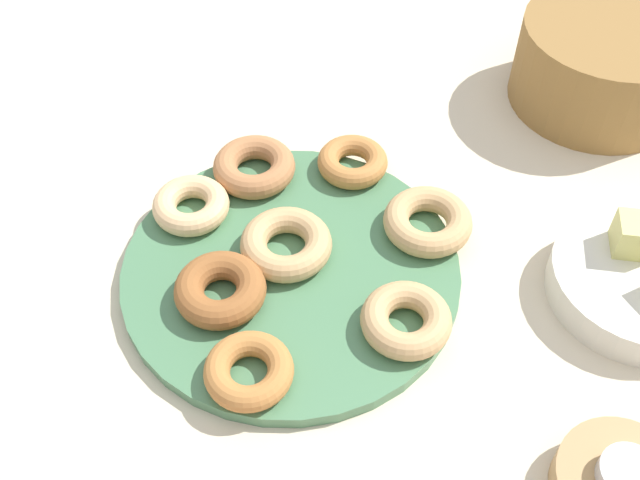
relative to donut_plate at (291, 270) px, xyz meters
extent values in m
plane|color=beige|center=(0.00, 0.00, -0.01)|extent=(2.40, 2.40, 0.00)
cylinder|color=#4C7F56|center=(0.00, 0.00, 0.00)|extent=(0.34, 0.34, 0.01)
torus|color=#EABC84|center=(-0.10, -0.08, 0.02)|extent=(0.11, 0.11, 0.02)
torus|color=tan|center=(0.10, 0.08, 0.02)|extent=(0.11, 0.11, 0.03)
torus|color=#BC7A3D|center=(0.11, -0.07, 0.02)|extent=(0.11, 0.11, 0.02)
torus|color=#995B2D|center=(0.02, -0.07, 0.02)|extent=(0.12, 0.12, 0.03)
torus|color=tan|center=(-0.02, 0.00, 0.02)|extent=(0.12, 0.12, 0.03)
torus|color=#BC7A3D|center=(-0.11, 0.10, 0.02)|extent=(0.11, 0.11, 0.02)
torus|color=#B27547|center=(-0.13, -0.01, 0.02)|extent=(0.13, 0.13, 0.03)
torus|color=tan|center=(-0.01, 0.15, 0.02)|extent=(0.11, 0.11, 0.03)
cylinder|color=silver|center=(0.29, 0.20, 0.03)|extent=(0.05, 0.05, 0.01)
cylinder|color=olive|center=(-0.17, 0.43, 0.04)|extent=(0.26, 0.26, 0.10)
cylinder|color=silver|center=(0.11, 0.32, 0.01)|extent=(0.17, 0.17, 0.04)
cube|color=#DBD67A|center=(0.08, 0.32, 0.05)|extent=(0.05, 0.05, 0.04)
camera|label=1|loc=(0.46, -0.10, 0.59)|focal=42.57mm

